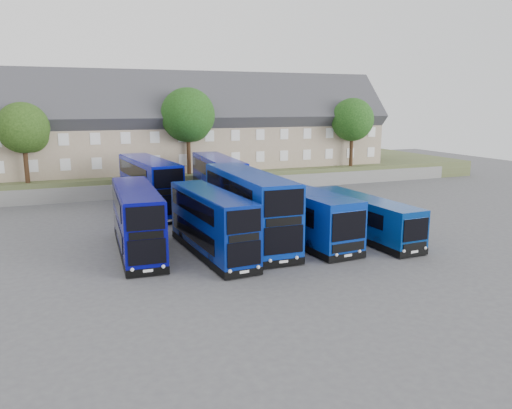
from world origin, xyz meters
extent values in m
plane|color=#4B4C51|center=(0.00, 0.00, 0.00)|extent=(120.00, 120.00, 0.00)
cube|color=slate|center=(0.00, 24.00, 0.75)|extent=(70.00, 0.40, 1.50)
cube|color=#515932|center=(0.00, 34.00, 1.00)|extent=(80.00, 20.00, 2.00)
cube|color=tan|center=(-12.00, 30.00, 5.00)|extent=(6.00, 8.00, 6.00)
cube|color=#323237|center=(-12.00, 30.00, 8.00)|extent=(6.00, 10.40, 10.40)
cube|color=brown|center=(-10.50, 30.00, 11.84)|extent=(0.60, 0.90, 1.40)
cube|color=tan|center=(-6.00, 30.00, 5.00)|extent=(6.00, 8.00, 6.00)
cube|color=#323237|center=(-6.00, 30.00, 8.00)|extent=(6.00, 10.40, 10.40)
cube|color=brown|center=(-4.50, 30.00, 11.84)|extent=(0.60, 0.90, 1.40)
cube|color=tan|center=(0.00, 30.00, 5.00)|extent=(6.00, 8.00, 6.00)
cube|color=#323237|center=(0.00, 30.00, 8.00)|extent=(6.00, 10.40, 10.40)
cube|color=brown|center=(1.50, 30.00, 11.84)|extent=(0.60, 0.90, 1.40)
cube|color=tan|center=(6.00, 30.00, 5.00)|extent=(6.00, 8.00, 6.00)
cube|color=#323237|center=(6.00, 30.00, 8.00)|extent=(6.00, 10.40, 10.40)
cube|color=brown|center=(7.50, 30.00, 11.84)|extent=(0.60, 0.90, 1.40)
cube|color=tan|center=(12.00, 30.00, 5.00)|extent=(6.00, 8.00, 6.00)
cube|color=#323237|center=(12.00, 30.00, 8.00)|extent=(6.00, 10.40, 10.40)
cube|color=brown|center=(13.50, 30.00, 11.84)|extent=(0.60, 0.90, 1.40)
cube|color=tan|center=(18.00, 30.00, 5.00)|extent=(6.00, 8.00, 6.00)
cube|color=#323237|center=(18.00, 30.00, 8.00)|extent=(6.00, 10.40, 10.40)
cube|color=brown|center=(19.50, 30.00, 11.84)|extent=(0.60, 0.90, 1.40)
cube|color=tan|center=(24.00, 30.00, 5.00)|extent=(6.00, 8.00, 6.00)
cube|color=#323237|center=(24.00, 30.00, 8.00)|extent=(6.00, 10.40, 10.40)
cube|color=brown|center=(25.50, 30.00, 11.84)|extent=(0.60, 0.90, 1.40)
cube|color=#060778|center=(-6.57, 4.78, 2.27)|extent=(2.85, 10.56, 3.84)
cube|color=black|center=(-6.57, 4.78, 0.30)|extent=(2.89, 10.60, 0.45)
cube|color=black|center=(-6.80, -0.48, 1.47)|extent=(2.08, 0.15, 1.43)
cube|color=black|center=(-6.80, -0.48, 3.38)|extent=(2.08, 0.15, 1.33)
cylinder|color=black|center=(-7.74, 1.79, 0.50)|extent=(0.34, 1.01, 1.00)
cube|color=navy|center=(-2.25, 2.46, 2.19)|extent=(3.00, 10.22, 3.69)
cube|color=black|center=(-2.25, 2.46, 0.30)|extent=(3.04, 10.27, 0.45)
cube|color=black|center=(-1.89, -2.60, 1.42)|extent=(1.99, 0.20, 1.38)
cube|color=black|center=(-1.89, -2.60, 3.26)|extent=(1.99, 0.20, 1.28)
cylinder|color=black|center=(-3.04, -0.44, 0.50)|extent=(0.37, 1.02, 1.00)
cube|color=#082B99|center=(0.96, 4.35, 2.60)|extent=(2.92, 12.14, 4.49)
cube|color=black|center=(0.96, 4.35, 0.30)|extent=(2.96, 12.18, 0.45)
cube|color=black|center=(0.87, -1.73, 1.71)|extent=(2.45, 0.09, 1.65)
cube|color=black|center=(0.87, -1.73, 3.91)|extent=(2.45, 0.09, 1.54)
cylinder|color=black|center=(-0.32, 0.52, 0.50)|extent=(0.31, 1.00, 1.00)
cube|color=#081096|center=(-3.73, 16.92, 2.51)|extent=(3.81, 11.90, 4.33)
cube|color=black|center=(-3.73, 16.92, 0.30)|extent=(3.86, 11.94, 0.45)
cube|color=black|center=(-3.15, 11.07, 1.65)|extent=(2.35, 0.30, 1.59)
cube|color=black|center=(-3.15, 11.07, 3.77)|extent=(2.35, 0.30, 1.49)
cylinder|color=black|center=(-4.54, 13.17, 0.50)|extent=(0.40, 1.02, 1.00)
cube|color=#071391|center=(2.72, 17.19, 2.45)|extent=(3.24, 11.52, 4.21)
cube|color=black|center=(2.72, 17.19, 0.30)|extent=(3.28, 11.56, 0.45)
cube|color=black|center=(2.39, 11.47, 1.61)|extent=(2.29, 0.19, 1.55)
cube|color=black|center=(2.39, 11.47, 3.68)|extent=(2.29, 0.19, 1.45)
cylinder|color=black|center=(1.38, 13.76, 0.50)|extent=(0.36, 1.02, 1.00)
cube|color=#082B96|center=(4.53, 4.52, 1.98)|extent=(3.73, 13.31, 3.26)
cube|color=black|center=(4.53, 4.52, 0.30)|extent=(3.78, 13.35, 0.45)
cube|color=black|center=(5.04, -2.06, 2.24)|extent=(2.44, 0.25, 1.75)
cylinder|color=black|center=(3.65, 0.07, 0.50)|extent=(0.38, 1.02, 1.00)
cube|color=navy|center=(9.04, 2.44, 1.64)|extent=(2.77, 10.76, 2.58)
cube|color=black|center=(9.04, 2.44, 0.30)|extent=(2.81, 10.80, 0.45)
cube|color=black|center=(9.31, -2.92, 1.82)|extent=(1.92, 0.16, 1.42)
cylinder|color=black|center=(8.24, -0.74, 0.50)|extent=(0.35, 1.01, 1.00)
cylinder|color=#382314|center=(-14.00, 25.00, 3.88)|extent=(0.44, 0.44, 3.75)
sphere|color=#1A340E|center=(-14.00, 25.00, 7.25)|extent=(4.80, 4.80, 4.80)
sphere|color=#1A340E|center=(-13.40, 25.40, 6.50)|extent=(3.30, 3.30, 3.30)
cylinder|color=#382314|center=(2.00, 25.50, 4.25)|extent=(0.44, 0.44, 4.50)
sphere|color=#19340E|center=(2.00, 25.50, 8.30)|extent=(5.76, 5.76, 5.76)
sphere|color=#19340E|center=(2.60, 25.90, 7.40)|extent=(3.96, 3.96, 3.96)
cylinder|color=#382314|center=(22.00, 25.00, 4.00)|extent=(0.44, 0.44, 4.00)
sphere|color=#12340E|center=(22.00, 25.00, 7.60)|extent=(5.12, 5.12, 5.12)
sphere|color=#12340E|center=(22.60, 25.40, 6.80)|extent=(3.52, 3.52, 3.52)
cylinder|color=#382314|center=(28.00, 32.00, 4.12)|extent=(0.44, 0.44, 4.25)
sphere|color=black|center=(28.00, 32.00, 7.95)|extent=(5.44, 5.44, 5.44)
sphere|color=black|center=(28.60, 32.40, 7.10)|extent=(3.74, 3.74, 3.74)
camera|label=1|loc=(-10.81, -27.16, 9.48)|focal=35.00mm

